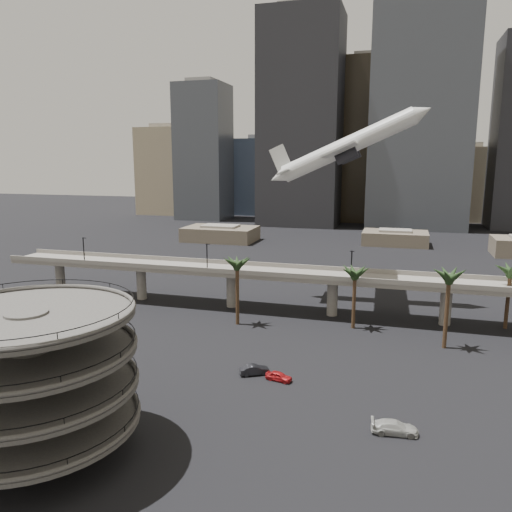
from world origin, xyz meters
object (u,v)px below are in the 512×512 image
(airborne_jet, at_px, (347,147))
(overpass, at_px, (281,277))
(parking_ramp, at_px, (31,370))
(car_a, at_px, (279,376))
(car_b, at_px, (254,370))
(car_c, at_px, (395,427))

(airborne_jet, bearing_deg, overpass, -135.07)
(parking_ramp, xyz_separation_m, car_a, (20.83, 25.43, -9.17))
(parking_ramp, height_order, car_b, parking_ramp)
(overpass, bearing_deg, car_b, -83.32)
(parking_ramp, distance_m, overpass, 60.46)
(overpass, height_order, airborne_jet, airborne_jet)
(car_b, distance_m, car_c, 23.35)
(car_b, bearing_deg, car_c, -148.01)
(airborne_jet, xyz_separation_m, car_c, (12.77, -56.07, -33.66))
(airborne_jet, xyz_separation_m, car_b, (-7.73, -44.88, -33.70))
(airborne_jet, height_order, car_a, airborne_jet)
(parking_ramp, bearing_deg, overpass, 77.57)
(parking_ramp, bearing_deg, car_b, 57.56)
(airborne_jet, bearing_deg, car_a, -96.61)
(parking_ramp, distance_m, car_b, 32.63)
(parking_ramp, bearing_deg, car_a, 50.68)
(airborne_jet, bearing_deg, car_b, -101.75)
(overpass, distance_m, car_a, 35.11)
(airborne_jet, bearing_deg, car_c, -79.15)
(overpass, bearing_deg, airborne_jet, 46.92)
(car_a, xyz_separation_m, car_b, (-4.01, 1.02, 0.08))
(car_a, height_order, car_b, car_b)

